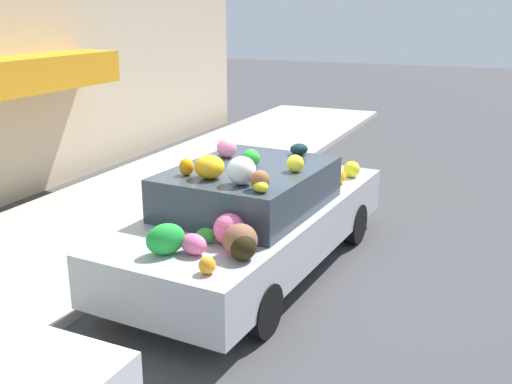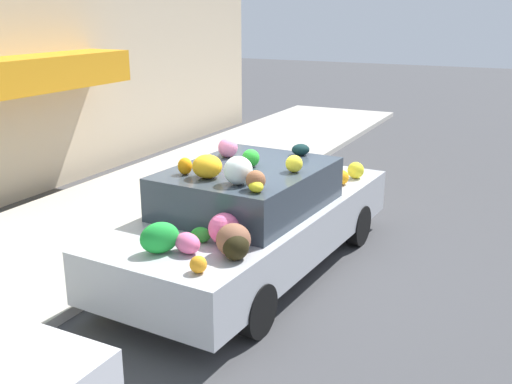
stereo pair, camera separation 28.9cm
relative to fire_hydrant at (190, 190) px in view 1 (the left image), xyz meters
name	(u,v)px [view 1 (the left image)]	position (x,y,z in m)	size (l,w,h in m)	color
ground_plane	(248,267)	(-1.35, -1.62, -0.46)	(60.00, 60.00, 0.00)	#424244
sidewalk_curb	(81,232)	(-1.35, 1.08, -0.40)	(24.00, 3.20, 0.12)	#B2ADA3
fire_hydrant	(190,190)	(0.00, 0.00, 0.00)	(0.20, 0.20, 0.70)	gold
art_car	(254,216)	(-1.41, -1.73, 0.26)	(4.69, 2.09, 1.68)	#B7BABF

